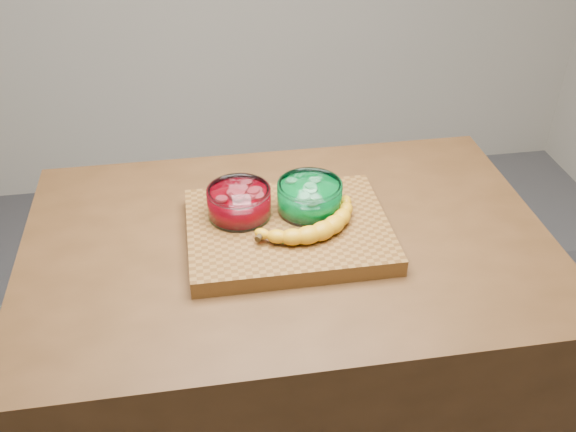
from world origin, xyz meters
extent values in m
cube|color=#4E3017|center=(0.00, 0.00, 0.45)|extent=(1.20, 0.80, 0.90)
cube|color=brown|center=(0.00, 0.00, 0.92)|extent=(0.45, 0.35, 0.04)
cylinder|color=white|center=(-0.10, 0.05, 0.97)|extent=(0.14, 0.14, 0.07)
cylinder|color=#A9000D|center=(-0.10, 0.05, 0.96)|extent=(0.12, 0.12, 0.04)
cylinder|color=#D6434D|center=(-0.10, 0.05, 0.99)|extent=(0.12, 0.12, 0.02)
cylinder|color=white|center=(0.06, 0.05, 0.97)|extent=(0.15, 0.15, 0.07)
cylinder|color=#009C35|center=(0.06, 0.05, 0.96)|extent=(0.13, 0.13, 0.04)
cylinder|color=#72F291|center=(0.06, 0.05, 0.99)|extent=(0.12, 0.12, 0.02)
camera|label=1|loc=(-0.18, -1.15, 1.78)|focal=40.00mm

